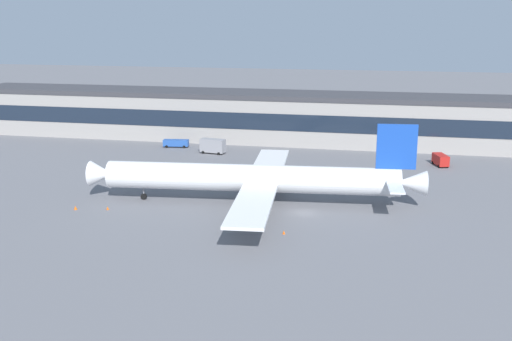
{
  "coord_description": "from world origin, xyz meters",
  "views": [
    {
      "loc": [
        13.32,
        -98.92,
        31.97
      ],
      "look_at": [
        -9.9,
        7.66,
        5.0
      ],
      "focal_mm": 43.29,
      "sensor_mm": 36.0,
      "label": 1
    }
  ],
  "objects_px": {
    "crew_van": "(440,159)",
    "stair_truck": "(212,145)",
    "traffic_cone_1": "(108,208)",
    "traffic_cone_2": "(284,232)",
    "airliner": "(257,178)",
    "traffic_cone_0": "(75,208)",
    "belt_loader": "(176,143)"
  },
  "relations": [
    {
      "from": "belt_loader",
      "to": "traffic_cone_1",
      "type": "height_order",
      "value": "belt_loader"
    },
    {
      "from": "airliner",
      "to": "stair_truck",
      "type": "relative_size",
      "value": 9.49
    },
    {
      "from": "airliner",
      "to": "traffic_cone_2",
      "type": "bearing_deg",
      "value": -63.28
    },
    {
      "from": "traffic_cone_1",
      "to": "stair_truck",
      "type": "bearing_deg",
      "value": 84.17
    },
    {
      "from": "crew_van",
      "to": "traffic_cone_2",
      "type": "height_order",
      "value": "crew_van"
    },
    {
      "from": "traffic_cone_1",
      "to": "airliner",
      "type": "bearing_deg",
      "value": 20.84
    },
    {
      "from": "traffic_cone_1",
      "to": "crew_van",
      "type": "bearing_deg",
      "value": 38.36
    },
    {
      "from": "traffic_cone_1",
      "to": "traffic_cone_2",
      "type": "bearing_deg",
      "value": -10.18
    },
    {
      "from": "airliner",
      "to": "stair_truck",
      "type": "xyz_separation_m",
      "value": [
        -19.33,
        38.41,
        -2.58
      ]
    },
    {
      "from": "traffic_cone_0",
      "to": "traffic_cone_1",
      "type": "relative_size",
      "value": 1.23
    },
    {
      "from": "airliner",
      "to": "belt_loader",
      "type": "distance_m",
      "value": 53.13
    },
    {
      "from": "stair_truck",
      "to": "traffic_cone_1",
      "type": "relative_size",
      "value": 11.07
    },
    {
      "from": "stair_truck",
      "to": "traffic_cone_2",
      "type": "bearing_deg",
      "value": -63.28
    },
    {
      "from": "belt_loader",
      "to": "traffic_cone_1",
      "type": "distance_m",
      "value": 53.08
    },
    {
      "from": "stair_truck",
      "to": "traffic_cone_0",
      "type": "distance_m",
      "value": 49.85
    },
    {
      "from": "crew_van",
      "to": "traffic_cone_1",
      "type": "height_order",
      "value": "crew_van"
    },
    {
      "from": "traffic_cone_2",
      "to": "airliner",
      "type": "bearing_deg",
      "value": 116.72
    },
    {
      "from": "belt_loader",
      "to": "traffic_cone_0",
      "type": "relative_size",
      "value": 9.47
    },
    {
      "from": "stair_truck",
      "to": "traffic_cone_0",
      "type": "xyz_separation_m",
      "value": [
        -10.28,
        -48.75,
        -1.63
      ]
    },
    {
      "from": "airliner",
      "to": "stair_truck",
      "type": "bearing_deg",
      "value": 116.72
    },
    {
      "from": "traffic_cone_0",
      "to": "crew_van",
      "type": "bearing_deg",
      "value": 36.57
    },
    {
      "from": "belt_loader",
      "to": "stair_truck",
      "type": "distance_m",
      "value": 12.14
    },
    {
      "from": "crew_van",
      "to": "stair_truck",
      "type": "distance_m",
      "value": 53.29
    },
    {
      "from": "airliner",
      "to": "traffic_cone_0",
      "type": "height_order",
      "value": "airliner"
    },
    {
      "from": "traffic_cone_0",
      "to": "stair_truck",
      "type": "bearing_deg",
      "value": 78.09
    },
    {
      "from": "airliner",
      "to": "crew_van",
      "type": "height_order",
      "value": "airliner"
    },
    {
      "from": "belt_loader",
      "to": "traffic_cone_1",
      "type": "bearing_deg",
      "value": -83.38
    },
    {
      "from": "stair_truck",
      "to": "traffic_cone_1",
      "type": "distance_m",
      "value": 47.9
    },
    {
      "from": "airliner",
      "to": "traffic_cone_0",
      "type": "distance_m",
      "value": 31.65
    },
    {
      "from": "crew_van",
      "to": "belt_loader",
      "type": "bearing_deg",
      "value": 174.04
    },
    {
      "from": "airliner",
      "to": "traffic_cone_2",
      "type": "distance_m",
      "value": 17.22
    },
    {
      "from": "airliner",
      "to": "traffic_cone_1",
      "type": "relative_size",
      "value": 105.04
    }
  ]
}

